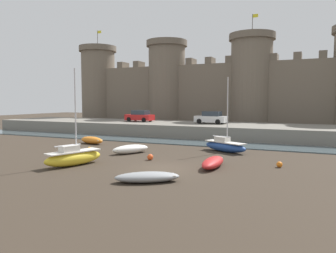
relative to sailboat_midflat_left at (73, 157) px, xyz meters
The scene contains 15 objects.
ground_plane 6.55m from the sailboat_midflat_left, 16.03° to the left, with size 160.00×160.00×0.00m, color #382D23.
water_channel 16.41m from the sailboat_midflat_left, 67.55° to the left, with size 80.00×4.50×0.10m, color #47565B.
quay_road 23.27m from the sailboat_midflat_left, 74.38° to the left, with size 70.33×10.00×1.63m, color slate.
castle 35.35m from the sailboat_midflat_left, 79.63° to the left, with size 65.41×7.08×17.95m.
sailboat_midflat_left is the anchor object (origin of this frame).
rowboat_midflat_centre 11.85m from the sailboat_midflat_left, 121.28° to the left, with size 3.45×1.91×0.78m.
rowboat_foreground_right 9.91m from the sailboat_midflat_left, 20.58° to the left, with size 1.33×3.87×0.71m.
rowboat_near_channel_left 6.38m from the sailboat_midflat_left, 81.42° to the left, with size 2.71×3.67×0.76m.
rowboat_near_channel_right 7.34m from the sailboat_midflat_left, 16.12° to the right, with size 3.83×3.09×0.59m.
sailboat_midflat_right 13.48m from the sailboat_midflat_left, 52.23° to the left, with size 4.71×3.26×6.71m.
mooring_buoy_near_channel 14.53m from the sailboat_midflat_left, 21.67° to the left, with size 0.42×0.42×0.42m, color orange.
mooring_buoy_off_centre 6.84m from the sailboat_midflat_left, 118.62° to the left, with size 0.38×0.38×0.38m, color orange.
mooring_buoy_near_shore 5.79m from the sailboat_midflat_left, 46.15° to the left, with size 0.47×0.47×0.47m, color #E04C1E.
car_quay_west 23.88m from the sailboat_midflat_left, 107.80° to the left, with size 4.21×2.11×1.62m.
car_quay_centre_east 23.01m from the sailboat_midflat_left, 81.76° to the left, with size 4.21×2.11×1.62m.
Camera 1 is at (9.42, -20.06, 4.65)m, focal length 35.00 mm.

